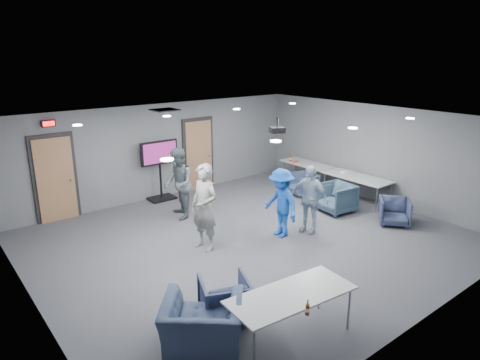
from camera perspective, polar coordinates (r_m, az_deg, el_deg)
floor at (r=9.76m, az=1.47°, el=-7.99°), size 9.00×9.00×0.00m
ceiling at (r=8.97m, az=1.60°, el=7.88°), size 9.00×9.00×0.00m
wall_back at (r=12.51m, az=-10.33°, el=3.84°), size 9.00×0.02×2.70m
wall_front at (r=6.91m, az=23.55°, el=-8.01°), size 9.00×0.02×2.70m
wall_left at (r=7.42m, az=-26.43°, el=-6.70°), size 0.02×8.00×2.70m
wall_right at (r=12.55m, az=17.52°, el=3.38°), size 0.02×8.00×2.70m
door_left at (r=11.48m, az=-23.40°, el=0.11°), size 1.06×0.17×2.24m
door_right at (r=13.12m, az=-5.56°, el=3.37°), size 1.06×0.17×2.24m
exit_sign at (r=11.18m, az=-24.19°, el=6.89°), size 0.32×0.08×0.16m
hvac_diffuser at (r=11.00m, az=-9.99°, el=9.19°), size 0.60×0.60×0.03m
downlights at (r=8.98m, az=1.59°, el=7.79°), size 6.18×3.78×0.02m
person_a at (r=9.04m, az=-4.76°, el=-3.65°), size 0.58×0.76×1.88m
person_b at (r=10.83m, az=-8.22°, el=-0.49°), size 0.93×1.06×1.81m
person_c at (r=10.06m, az=9.21°, el=-2.49°), size 0.67×1.02×1.61m
person_d at (r=9.73m, az=5.49°, el=-3.07°), size 0.69×1.08×1.59m
chair_right_a at (r=12.79m, az=8.41°, el=-0.51°), size 0.87×0.86×0.66m
chair_right_b at (r=11.55m, az=12.69°, el=-2.36°), size 0.93×0.91×0.77m
chair_right_c at (r=11.15m, az=19.88°, el=-3.97°), size 1.01×1.00×0.66m
chair_front_a at (r=7.00m, az=-2.09°, el=-15.48°), size 0.98×0.99×0.70m
chair_front_b at (r=6.43m, az=-4.99°, el=-18.59°), size 1.50×1.48×0.73m
table_right_a at (r=13.56m, az=8.92°, el=2.01°), size 0.73×1.76×0.73m
table_right_b at (r=12.41m, az=15.34°, el=0.25°), size 0.81×1.94×0.73m
table_front_left at (r=6.44m, az=6.86°, el=-15.15°), size 1.98×0.97×0.73m
bottle_front at (r=5.97m, az=8.98°, el=-16.67°), size 0.06×0.06×0.23m
bottle_right at (r=13.72m, az=6.75°, el=2.89°), size 0.07×0.07×0.26m
snack_box at (r=13.61m, az=7.47°, el=2.42°), size 0.24×0.20×0.05m
wrapper at (r=12.71m, az=13.76°, el=1.05°), size 0.20×0.14×0.04m
tv_stand at (r=12.27m, az=-10.61°, el=1.75°), size 1.11×0.53×1.71m
projector at (r=9.67m, az=5.01°, el=6.70°), size 0.39×0.37×0.35m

